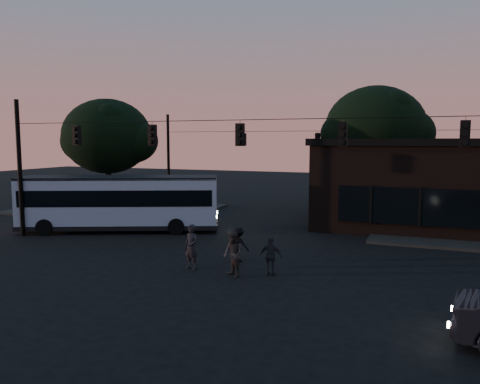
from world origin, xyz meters
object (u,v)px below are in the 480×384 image
at_px(pedestrian_c, 271,256).
at_px(building, 447,183).
at_px(pedestrian_d, 239,244).
at_px(pedestrian_b, 233,254).
at_px(pedestrian_a, 191,247).
at_px(bus, 120,200).

bearing_deg(pedestrian_c, building, -117.70).
relative_size(pedestrian_c, pedestrian_d, 1.01).
bearing_deg(pedestrian_b, pedestrian_d, 144.16).
xyz_separation_m(pedestrian_a, pedestrian_b, (2.02, -0.37, -0.04)).
bearing_deg(pedestrian_d, pedestrian_c, 152.28).
height_order(pedestrian_b, pedestrian_c, pedestrian_b).
bearing_deg(pedestrian_c, pedestrian_d, -38.70).
relative_size(pedestrian_b, pedestrian_c, 1.16).
relative_size(building, pedestrian_b, 8.58).
bearing_deg(bus, pedestrian_a, -60.42).
bearing_deg(building, pedestrian_b, -118.71).
xyz_separation_m(building, bus, (-17.87, -8.69, -0.91)).
distance_m(bus, pedestrian_d, 9.95).
relative_size(pedestrian_a, pedestrian_b, 1.04).
distance_m(building, pedestrian_d, 15.53).
relative_size(pedestrian_b, pedestrian_d, 1.18).
height_order(bus, pedestrian_c, bus).
bearing_deg(building, pedestrian_d, -124.83).
bearing_deg(building, pedestrian_a, -125.02).
bearing_deg(pedestrian_d, pedestrian_a, 62.82).
distance_m(pedestrian_a, pedestrian_d, 2.30).
xyz_separation_m(bus, pedestrian_c, (11.03, -5.43, -1.03)).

